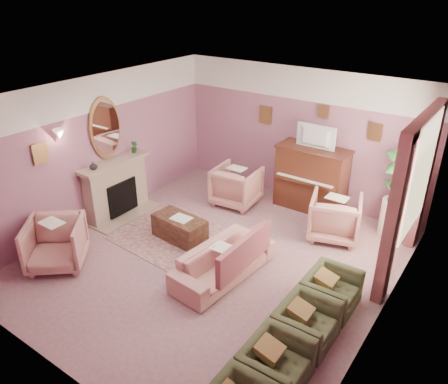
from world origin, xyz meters
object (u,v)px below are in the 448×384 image
Objects in this scene: olive_chair_c at (307,318)px; piano at (311,179)px; sofa at (223,256)px; floral_armchair_right at (335,215)px; television at (314,136)px; coffee_table at (180,228)px; olive_chair_d at (332,286)px; side_table at (394,217)px; floral_armchair_left at (236,184)px; olive_chair_b at (276,358)px; floral_armchair_front at (55,242)px.

piano is at bearing 114.54° from olive_chair_c.
sofa is 2.37m from floral_armchair_right.
coffee_table is (-1.41, -2.47, -1.38)m from television.
floral_armchair_right is 1.13× the size of olive_chair_d.
side_table is (0.87, 0.74, -0.11)m from floral_armchair_right.
olive_chair_c is at bearing -74.95° from floral_armchair_right.
sofa reaches higher than coffee_table.
floral_armchair_left is 4.03m from olive_chair_c.
sofa reaches higher than olive_chair_b.
piano reaches higher than olive_chair_d.
coffee_table is at bearing -119.17° from piano.
floral_armchair_left is (0.05, 1.80, 0.23)m from coffee_table.
floral_armchair_left is at bearing 119.07° from sofa.
floral_armchair_left is 1.13× the size of olive_chair_c.
floral_armchair_right is 4.89m from floral_armchair_front.
side_table is at bearing 86.48° from olive_chair_d.
floral_armchair_front is 4.45m from olive_chair_d.
floral_armchair_front is at bearing -120.76° from television.
olive_chair_d is (0.00, 0.82, 0.00)m from olive_chair_c.
sofa is at bearing -114.47° from floral_armchair_right.
olive_chair_c is 1.00× the size of olive_chair_d.
olive_chair_b is at bearing -69.51° from television.
floral_armchair_front is at bearing -108.20° from floral_armchair_left.
piano is at bearing 136.92° from floral_armchair_right.
side_table is (3.10, 0.65, -0.11)m from floral_armchair_left.
olive_chair_b is 1.16× the size of side_table.
television is 1.90m from floral_armchair_left.
floral_armchair_left and floral_armchair_right have the same top height.
piano is 2.98m from sofa.
floral_armchair_front is 1.13× the size of olive_chair_c.
floral_armchair_front is (-2.54, -4.27, -1.14)m from television.
olive_chair_d is 2.58m from side_table.
sofa is at bearing -92.15° from television.
floral_armchair_left is at bearing 136.94° from olive_chair_c.
sofa is 2.64× the size of side_table.
floral_armchair_right reaches higher than sofa.
floral_armchair_front is 1.13× the size of olive_chair_b.
television is 0.43× the size of sofa.
piano is at bearing 87.88° from sofa.
television is 2.15m from side_table.
floral_armchair_right is at bearing -139.78° from side_table.
olive_chair_d is (0.00, 1.64, 0.00)m from olive_chair_b.
television is 0.99× the size of olive_chair_d.
coffee_table is 1.23× the size of olive_chair_d.
side_table is at bearing 57.35° from sofa.
floral_armchair_front is at bearing -150.92° from sofa.
coffee_table is at bearing -91.56° from floral_armchair_left.
olive_chair_d is (1.58, -2.60, -1.25)m from television.
sofa is 2.15m from olive_chair_b.
television is at bearing 114.85° from olive_chair_c.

